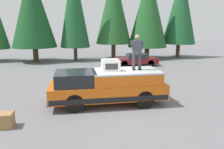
{
  "coord_description": "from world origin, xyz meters",
  "views": [
    {
      "loc": [
        -9.9,
        1.8,
        3.71
      ],
      "look_at": [
        0.87,
        -0.04,
        1.35
      ],
      "focal_mm": 35.64,
      "sensor_mm": 36.0,
      "label": 1
    }
  ],
  "objects_px": {
    "pickup_truck": "(108,86)",
    "compressor_unit": "(111,65)",
    "person_on_truck_bed": "(137,51)",
    "parked_car_maroon": "(136,60)",
    "wooden_crate": "(5,120)"
  },
  "relations": [
    {
      "from": "pickup_truck",
      "to": "compressor_unit",
      "type": "relative_size",
      "value": 6.6
    },
    {
      "from": "pickup_truck",
      "to": "parked_car_maroon",
      "type": "distance_m",
      "value": 11.14
    },
    {
      "from": "compressor_unit",
      "to": "person_on_truck_bed",
      "type": "distance_m",
      "value": 1.44
    },
    {
      "from": "pickup_truck",
      "to": "wooden_crate",
      "type": "xyz_separation_m",
      "value": [
        -1.94,
        4.18,
        -0.59
      ]
    },
    {
      "from": "pickup_truck",
      "to": "compressor_unit",
      "type": "xyz_separation_m",
      "value": [
        -0.05,
        -0.13,
        1.05
      ]
    },
    {
      "from": "person_on_truck_bed",
      "to": "parked_car_maroon",
      "type": "bearing_deg",
      "value": -15.67
    },
    {
      "from": "compressor_unit",
      "to": "parked_car_maroon",
      "type": "height_order",
      "value": "compressor_unit"
    },
    {
      "from": "person_on_truck_bed",
      "to": "parked_car_maroon",
      "type": "distance_m",
      "value": 10.85
    },
    {
      "from": "compressor_unit",
      "to": "wooden_crate",
      "type": "distance_m",
      "value": 4.99
    },
    {
      "from": "person_on_truck_bed",
      "to": "wooden_crate",
      "type": "distance_m",
      "value": 6.35
    },
    {
      "from": "parked_car_maroon",
      "to": "wooden_crate",
      "type": "xyz_separation_m",
      "value": [
        -12.21,
        8.48,
        -0.3
      ]
    },
    {
      "from": "parked_car_maroon",
      "to": "wooden_crate",
      "type": "relative_size",
      "value": 7.32
    },
    {
      "from": "parked_car_maroon",
      "to": "pickup_truck",
      "type": "bearing_deg",
      "value": 157.27
    },
    {
      "from": "person_on_truck_bed",
      "to": "parked_car_maroon",
      "type": "relative_size",
      "value": 0.41
    },
    {
      "from": "pickup_truck",
      "to": "person_on_truck_bed",
      "type": "relative_size",
      "value": 3.28
    }
  ]
}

